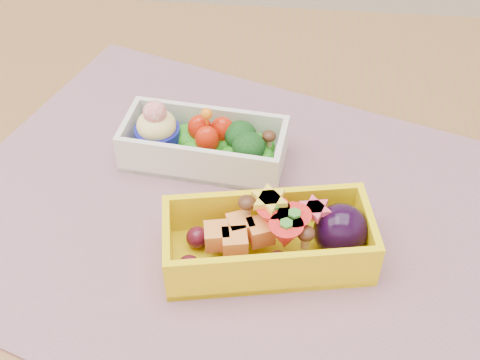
# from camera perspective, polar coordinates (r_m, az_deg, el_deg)

# --- Properties ---
(table) EXTENTS (1.20, 0.80, 0.75)m
(table) POSITION_cam_1_polar(r_m,az_deg,el_deg) (0.62, 2.54, -10.95)
(table) COLOR brown
(table) RESTS_ON ground
(placemat) EXTENTS (0.60, 0.53, 0.00)m
(placemat) POSITION_cam_1_polar(r_m,az_deg,el_deg) (0.56, -0.82, -3.13)
(placemat) COLOR #A47187
(placemat) RESTS_ON table
(bento_white) EXTENTS (0.16, 0.08, 0.06)m
(bento_white) POSITION_cam_1_polar(r_m,az_deg,el_deg) (0.60, -3.41, 3.41)
(bento_white) COLOR silver
(bento_white) RESTS_ON placemat
(bento_yellow) EXTENTS (0.18, 0.11, 0.06)m
(bento_yellow) POSITION_cam_1_polar(r_m,az_deg,el_deg) (0.51, 3.05, -5.40)
(bento_yellow) COLOR yellow
(bento_yellow) RESTS_ON placemat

